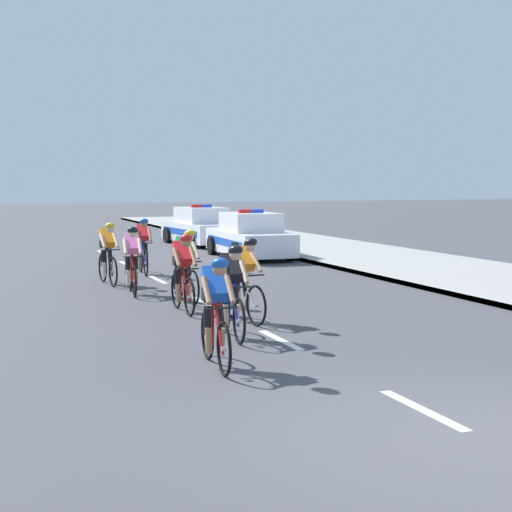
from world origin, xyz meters
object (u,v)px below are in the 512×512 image
Objects in this scene: cyclist_fifth at (186,265)px; police_car_nearest at (250,237)px; cyclist_eighth at (143,245)px; cyclist_third at (244,278)px; cyclist_seventh at (108,252)px; cyclist_second at (232,290)px; police_car_second at (201,228)px; cyclist_fourth at (183,272)px; cyclist_sixth at (132,259)px; cyclist_lead at (216,310)px.

police_car_nearest reaches higher than cyclist_fifth.
cyclist_eighth is (0.24, 4.97, 0.00)m from cyclist_fifth.
cyclist_fifth is 4.98m from cyclist_eighth.
cyclist_seventh is (-1.35, 5.86, 0.00)m from cyclist_third.
police_car_second is (4.90, 17.51, -0.11)m from cyclist_second.
police_car_second is (4.95, 14.86, -0.11)m from cyclist_fourth.
cyclist_fifth is 14.40m from police_car_second.
cyclist_fifth is (0.41, 1.20, 0.00)m from cyclist_fourth.
cyclist_fourth is at bearing 91.20° from cyclist_second.
cyclist_second is 12.98m from police_car_nearest.
police_car_nearest reaches higher than cyclist_second.
cyclist_fifth is at bearing -92.74° from cyclist_eighth.
cyclist_sixth is 3.66m from cyclist_eighth.
cyclist_sixth is at bearing -83.67° from cyclist_seventh.
cyclist_sixth is (-0.47, 5.31, 0.00)m from cyclist_second.
cyclist_sixth is at bearing 86.85° from cyclist_lead.
cyclist_seventh is 7.40m from police_car_nearest.
cyclist_third is 11.53m from police_car_nearest.
police_car_nearest is at bearing 41.23° from cyclist_seventh.
police_car_second reaches higher than cyclist_seventh.
cyclist_lead is 1.00× the size of cyclist_seventh.
cyclist_lead is at bearing -106.62° from police_car_second.
police_car_nearest is at bearing 36.63° from cyclist_eighth.
cyclist_third is at bearing -104.56° from police_car_second.
cyclist_fourth is (-0.06, 2.65, 0.00)m from cyclist_second.
cyclist_second is at bearing 64.10° from cyclist_lead.
police_car_second reaches higher than cyclist_sixth.
cyclist_second is 1.00× the size of cyclist_third.
police_car_nearest is (5.75, 13.78, -0.11)m from cyclist_lead.
police_car_second is at bearing 61.76° from cyclist_seventh.
cyclist_second is 1.46m from cyclist_third.
cyclist_fourth is 10.60m from police_car_nearest.
cyclist_fifth is 1.68m from cyclist_sixth.
cyclist_third is at bearing -77.00° from cyclist_seventh.
cyclist_fourth and cyclist_fifth have the same top height.
cyclist_eighth is (1.44, 10.58, 0.00)m from cyclist_lead.
cyclist_lead is 10.68m from cyclist_eighth.
cyclist_lead is 4.48m from cyclist_fourth.
cyclist_seventh is (-0.67, 7.15, 0.00)m from cyclist_second.
cyclist_fifth is (-0.33, 2.56, 0.00)m from cyclist_third.
cyclist_sixth is at bearing 119.12° from cyclist_fifth.
police_car_nearest is 5.49m from police_car_second.
cyclist_fifth is 3.45m from cyclist_seventh.
cyclist_second is 1.00× the size of cyclist_fourth.
police_car_nearest is (4.21, 10.73, -0.11)m from cyclist_third.
police_car_nearest is at bearing 67.84° from cyclist_second.
cyclist_second is 1.00× the size of cyclist_fifth.
police_car_nearest reaches higher than cyclist_sixth.
cyclist_third and cyclist_sixth have the same top height.
cyclist_second is 2.65m from cyclist_fourth.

